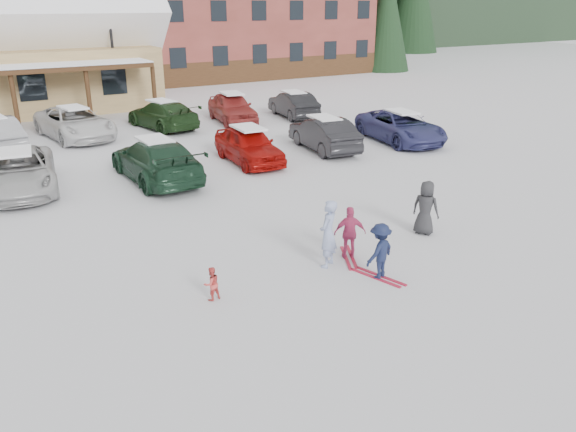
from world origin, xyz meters
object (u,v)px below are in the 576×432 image
child_navy (380,251)px  parked_car_3 (156,160)px  parked_car_6 (401,127)px  bystander_dark (426,208)px  child_magenta (350,233)px  parked_car_10 (75,123)px  parked_car_4 (249,145)px  parked_car_5 (324,134)px  parked_car_11 (163,115)px  parked_car_12 (232,107)px  parked_car_13 (293,105)px  adult_skier (328,234)px  lamp_post (112,45)px  toddler_red (212,284)px  parked_car_2 (19,171)px

child_navy → parked_car_3: bearing=-95.3°
parked_car_6 → bystander_dark: bearing=-119.7°
child_magenta → parked_car_10: (-2.94, 17.59, 0.06)m
parked_car_4 → parked_car_5: 3.76m
parked_car_4 → parked_car_11: parked_car_4 is taller
parked_car_11 → parked_car_12: bearing=165.1°
parked_car_10 → parked_car_5: bearing=-51.0°
child_magenta → parked_car_6: bearing=-110.1°
parked_car_13 → parked_car_11: bearing=1.7°
parked_car_11 → parked_car_12: 3.83m
child_magenta → parked_car_5: (5.85, 9.53, 0.03)m
adult_skier → parked_car_5: size_ratio=0.39×
lamp_post → toddler_red: (-4.83, -24.37, -3.39)m
parked_car_3 → parked_car_5: parked_car_3 is taller
child_navy → parked_car_4: size_ratio=0.32×
toddler_red → parked_car_13: parked_car_13 is taller
parked_car_10 → parked_car_13: size_ratio=1.25×
lamp_post → parked_car_10: lamp_post is taller
parked_car_4 → parked_car_5: size_ratio=0.96×
parked_car_13 → parked_car_4: bearing=56.5°
parked_car_12 → parked_car_13: (3.53, -0.61, -0.07)m
adult_skier → toddler_red: bearing=-32.2°
toddler_red → child_magenta: size_ratio=0.56×
parked_car_11 → parked_car_12: size_ratio=1.07×
parked_car_3 → parked_car_12: parked_car_12 is taller
parked_car_6 → parked_car_12: 9.50m
parked_car_4 → parked_car_3: bearing=-169.9°
bystander_dark → parked_car_5: 9.83m
parked_car_2 → parked_car_12: bearing=39.1°
parked_car_2 → parked_car_3: bearing=-7.8°
parked_car_3 → parked_car_12: size_ratio=1.16×
adult_skier → parked_car_10: (-2.20, 17.68, -0.11)m
toddler_red → parked_car_5: (9.72, 9.68, 0.34)m
bystander_dark → parked_car_10: bearing=-7.1°
parked_car_2 → parked_car_10: bearing=72.8°
child_navy → parked_car_13: (8.84, 17.94, 0.02)m
bystander_dark → parked_car_4: bearing=-21.0°
parked_car_5 → parked_car_11: (-4.45, 8.10, -0.01)m
parked_car_12 → parked_car_13: bearing=-0.7°
parked_car_3 → parked_car_10: size_ratio=0.98×
lamp_post → parked_car_2: (-7.30, -13.97, -3.08)m
adult_skier → parked_car_3: (-1.17, 9.10, -0.09)m
parked_car_6 → toddler_red: bearing=-137.3°
parked_car_4 → parked_car_12: bearing=72.4°
parked_car_10 → parked_car_12: bearing=-10.5°
parked_car_12 → parked_car_10: bearing=-173.1°
lamp_post → parked_car_12: lamp_post is taller
parked_car_10 → parked_car_12: size_ratio=1.18×
parked_car_10 → parked_car_2: bearing=-123.3°
adult_skier → parked_car_12: adult_skier is taller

